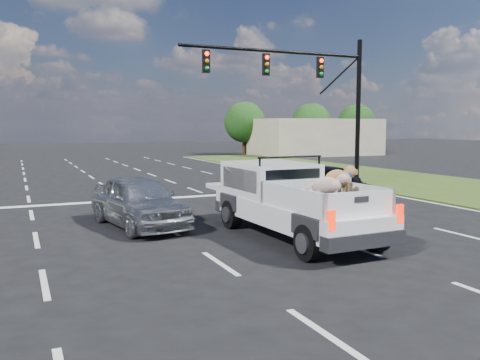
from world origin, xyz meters
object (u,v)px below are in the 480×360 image
object	(u,v)px
pickup_truck	(291,199)
black_coupe	(330,186)
silver_sedan	(139,201)
traffic_signal	(316,87)

from	to	relation	value
pickup_truck	black_coupe	world-z (taller)	pickup_truck
black_coupe	silver_sedan	bearing A→B (deg)	-176.62
pickup_truck	silver_sedan	bearing A→B (deg)	136.53
traffic_signal	silver_sedan	xyz separation A→B (m)	(-9.63, -5.81, -3.98)
pickup_truck	silver_sedan	distance (m)	4.49
traffic_signal	silver_sedan	world-z (taller)	traffic_signal
pickup_truck	black_coupe	xyz separation A→B (m)	(4.02, 4.13, -0.29)
traffic_signal	silver_sedan	size ratio (longest dim) A/B	2.08
traffic_signal	silver_sedan	bearing A→B (deg)	-148.90
traffic_signal	pickup_truck	distance (m)	11.40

